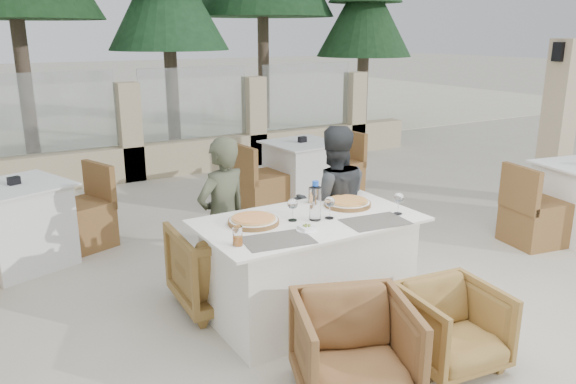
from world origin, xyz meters
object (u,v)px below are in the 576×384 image
pizza_left (254,221)px  bg_table_b (302,173)px  armchair_near_right (453,327)px  water_bottle (315,201)px  diner_right (333,205)px  olive_dish (307,228)px  armchair_far_right (315,242)px  wine_glass_corner (399,202)px  beer_glass_left (238,236)px  dining_table (309,268)px  diner_left (223,219)px  wine_glass_centre (293,208)px  armchair_far_left (221,265)px  pizza_right (348,203)px  wine_glass_near (330,206)px  armchair_near_left (354,351)px  bg_table_a (20,225)px  beer_glass_right (313,195)px

pizza_left → bg_table_b: (1.92, 2.40, -0.41)m
pizza_left → armchair_near_right: bearing=-53.7°
water_bottle → diner_right: 0.73m
olive_dish → armchair_far_right: bearing=53.2°
wine_glass_corner → olive_dish: (-0.78, 0.04, -0.07)m
bg_table_b → beer_glass_left: bearing=-133.5°
dining_table → diner_left: 0.80m
beer_glass_left → armchair_near_right: bearing=-36.3°
wine_glass_centre → armchair_far_left: bearing=126.5°
pizza_right → armchair_near_right: bearing=-89.8°
diner_right → armchair_far_left: bearing=17.3°
water_bottle → wine_glass_near: size_ratio=1.57×
wine_glass_corner → wine_glass_near: bearing=160.3°
armchair_near_left → bg_table_b: bearing=83.1°
pizza_left → armchair_far_left: (-0.08, 0.40, -0.46)m
wine_glass_corner → diner_left: diner_left is taller
wine_glass_centre → armchair_near_left: bearing=-100.8°
diner_left → wine_glass_corner: bearing=122.8°
wine_glass_centre → diner_left: diner_left is taller
armchair_near_right → bg_table_a: (-2.17, 3.16, 0.12)m
armchair_near_right → pizza_left: bearing=133.2°
pizza_left → armchair_far_right: (0.88, 0.53, -0.51)m
armchair_far_left → bg_table_b: bg_table_b is taller
wine_glass_corner → armchair_far_left: (-1.11, 0.75, -0.53)m
wine_glass_near → beer_glass_right: wine_glass_near is taller
water_bottle → bg_table_a: 2.85m
wine_glass_corner → beer_glass_left: size_ratio=1.47×
wine_glass_near → bg_table_a: size_ratio=0.11×
pizza_left → armchair_near_left: pizza_left is taller
water_bottle → olive_dish: bearing=-137.0°
wine_glass_near → armchair_near_right: 1.16m
armchair_near_left → olive_dish: bearing=98.8°
water_bottle → diner_left: 0.84m
beer_glass_left → armchair_near_right: beer_glass_left is taller
wine_glass_corner → bg_table_a: bearing=134.7°
wine_glass_near → beer_glass_left: size_ratio=1.47×
wine_glass_centre → armchair_near_right: (0.56, -1.05, -0.60)m
wine_glass_centre → wine_glass_corner: size_ratio=1.00×
diner_right → pizza_left: bearing=40.9°
olive_dish → bg_table_a: olive_dish is taller
armchair_far_left → wine_glass_near: bearing=139.7°
beer_glass_left → bg_table_b: (2.19, 2.71, -0.45)m
wine_glass_centre → beer_glass_left: (-0.55, -0.23, -0.03)m
pizza_right → wine_glass_corner: bearing=-60.9°
pizza_right → olive_dish: pizza_right is taller
beer_glass_left → diner_right: size_ratio=0.09×
dining_table → wine_glass_centre: wine_glass_centre is taller
dining_table → armchair_near_left: (-0.31, -0.97, -0.08)m
armchair_near_left → beer_glass_left: bearing=135.8°
bg_table_a → wine_glass_corner: bearing=-64.7°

